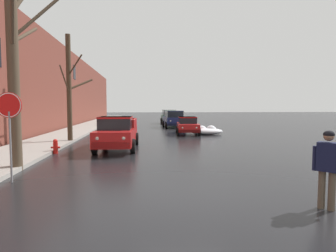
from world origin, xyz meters
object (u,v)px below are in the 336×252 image
(bare_tree_at_the_corner, at_px, (15,60))
(suv_green_parked_far_down_block, at_px, (169,116))
(bare_tree_second_along_sidewalk, at_px, (70,88))
(pickup_truck_red_approaching_near_lane, at_px, (117,133))
(pedestrian_with_coffee, at_px, (328,163))
(suv_darkblue_parked_kerbside_mid, at_px, (174,118))
(sedan_red_parked_kerbside_close, at_px, (188,125))
(fire_hydrant, at_px, (55,146))
(stop_sign_at_corner, at_px, (9,113))

(bare_tree_at_the_corner, distance_m, suv_green_parked_far_down_block, 27.82)
(bare_tree_at_the_corner, relative_size, bare_tree_second_along_sidewalk, 1.06)
(pickup_truck_red_approaching_near_lane, xyz_separation_m, pedestrian_with_coffee, (5.34, -9.39, 0.15))
(suv_darkblue_parked_kerbside_mid, bearing_deg, sedan_red_parked_kerbside_close, -87.84)
(suv_darkblue_parked_kerbside_mid, height_order, pedestrian_with_coffee, suv_darkblue_parked_kerbside_mid)
(suv_green_parked_far_down_block, xyz_separation_m, fire_hydrant, (-7.84, -22.94, -0.63))
(sedan_red_parked_kerbside_close, relative_size, stop_sign_at_corner, 1.47)
(bare_tree_second_along_sidewalk, bearing_deg, suv_darkblue_parked_kerbside_mid, 56.66)
(bare_tree_second_along_sidewalk, xyz_separation_m, pickup_truck_red_approaching_near_lane, (3.14, -3.01, -2.53))
(suv_green_parked_far_down_block, bearing_deg, suv_darkblue_parked_kerbside_mid, -91.42)
(bare_tree_second_along_sidewalk, relative_size, stop_sign_at_corner, 2.48)
(stop_sign_at_corner, bearing_deg, sedan_red_parked_kerbside_close, 61.13)
(suv_darkblue_parked_kerbside_mid, relative_size, fire_hydrant, 6.39)
(pickup_truck_red_approaching_near_lane, height_order, fire_hydrant, pickup_truck_red_approaching_near_lane)
(bare_tree_second_along_sidewalk, distance_m, fire_hydrant, 5.19)
(bare_tree_at_the_corner, distance_m, pickup_truck_red_approaching_near_lane, 6.39)
(bare_tree_second_along_sidewalk, xyz_separation_m, fire_hydrant, (0.27, -4.18, -3.05))
(sedan_red_parked_kerbside_close, xyz_separation_m, suv_green_parked_far_down_block, (-0.11, 14.13, 0.24))
(suv_green_parked_far_down_block, height_order, pedestrian_with_coffee, suv_green_parked_far_down_block)
(sedan_red_parked_kerbside_close, height_order, stop_sign_at_corner, stop_sign_at_corner)
(pedestrian_with_coffee, height_order, fire_hydrant, pedestrian_with_coffee)
(suv_green_parked_far_down_block, bearing_deg, bare_tree_second_along_sidewalk, -113.38)
(suv_green_parked_far_down_block, distance_m, stop_sign_at_corner, 29.19)
(sedan_red_parked_kerbside_close, bearing_deg, pedestrian_with_coffee, -89.16)
(bare_tree_second_along_sidewalk, relative_size, suv_green_parked_far_down_block, 1.46)
(suv_green_parked_far_down_block, height_order, stop_sign_at_corner, stop_sign_at_corner)
(stop_sign_at_corner, bearing_deg, pickup_truck_red_approaching_near_lane, 67.50)
(suv_green_parked_far_down_block, bearing_deg, bare_tree_at_the_corner, -107.03)
(bare_tree_second_along_sidewalk, relative_size, suv_darkblue_parked_kerbside_mid, 1.48)
(bare_tree_at_the_corner, height_order, bare_tree_second_along_sidewalk, bare_tree_at_the_corner)
(bare_tree_second_along_sidewalk, relative_size, sedan_red_parked_kerbside_close, 1.68)
(bare_tree_at_the_corner, bearing_deg, suv_darkblue_parked_kerbside_mid, 68.12)
(fire_hydrant, bearing_deg, pedestrian_with_coffee, -45.06)
(bare_tree_at_the_corner, xyz_separation_m, pickup_truck_red_approaching_near_lane, (3.13, 4.68, -3.03))
(bare_tree_at_the_corner, distance_m, bare_tree_second_along_sidewalk, 7.71)
(bare_tree_at_the_corner, relative_size, pickup_truck_red_approaching_near_lane, 1.35)
(suv_green_parked_far_down_block, bearing_deg, pedestrian_with_coffee, -89.33)
(pickup_truck_red_approaching_near_lane, distance_m, fire_hydrant, 3.14)
(sedan_red_parked_kerbside_close, bearing_deg, bare_tree_second_along_sidewalk, -150.63)
(pickup_truck_red_approaching_near_lane, xyz_separation_m, sedan_red_parked_kerbside_close, (5.09, 7.65, -0.13))
(suv_darkblue_parked_kerbside_mid, xyz_separation_m, fire_hydrant, (-7.68, -16.26, -0.63))
(fire_hydrant, bearing_deg, suv_darkblue_parked_kerbside_mid, 64.73)
(bare_tree_second_along_sidewalk, height_order, pickup_truck_red_approaching_near_lane, bare_tree_second_along_sidewalk)
(fire_hydrant, bearing_deg, bare_tree_second_along_sidewalk, 93.72)
(pedestrian_with_coffee, relative_size, stop_sign_at_corner, 0.65)
(suv_green_parked_far_down_block, bearing_deg, fire_hydrant, -108.87)
(pickup_truck_red_approaching_near_lane, xyz_separation_m, suv_green_parked_far_down_block, (4.97, 21.78, 0.11))
(bare_tree_at_the_corner, height_order, sedan_red_parked_kerbside_close, bare_tree_at_the_corner)
(bare_tree_at_the_corner, height_order, pickup_truck_red_approaching_near_lane, bare_tree_at_the_corner)
(fire_hydrant, bearing_deg, pickup_truck_red_approaching_near_lane, 22.16)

